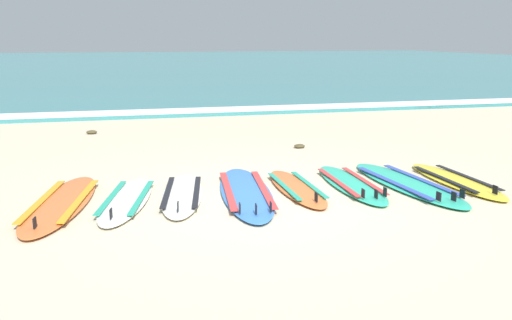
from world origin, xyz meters
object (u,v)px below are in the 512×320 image
surfboard_4 (296,188)px  surfboard_0 (61,203)px  surfboard_1 (127,200)px  surfboard_7 (456,180)px  surfboard_3 (246,192)px  surfboard_6 (407,183)px  surfboard_2 (182,194)px  surfboard_5 (351,184)px

surfboard_4 → surfboard_0: bearing=179.3°
surfboard_1 → surfboard_7: size_ratio=1.02×
surfboard_3 → surfboard_6: bearing=-3.0°
surfboard_2 → surfboard_3: (0.82, -0.09, 0.00)m
surfboard_2 → surfboard_7: same height
surfboard_3 → surfboard_4: 0.71m
surfboard_0 → surfboard_5: (3.78, -0.02, 0.00)m
surfboard_2 → surfboard_5: bearing=-1.0°
surfboard_1 → surfboard_3: bearing=-0.7°
surfboard_4 → surfboard_5: (0.79, 0.01, 0.00)m
surfboard_2 → surfboard_5: 2.31m
surfboard_3 → surfboard_6: 2.25m
surfboard_5 → surfboard_7: size_ratio=1.01×
surfboard_2 → surfboard_5: (2.31, -0.04, 0.00)m
surfboard_0 → surfboard_7: (5.29, -0.22, 0.00)m
surfboard_4 → surfboard_6: same height
surfboard_1 → surfboard_4: (2.22, 0.02, 0.00)m
surfboard_1 → surfboard_6: bearing=-2.1°
surfboard_1 → surfboard_4: size_ratio=1.10×
surfboard_5 → surfboard_3: bearing=-178.0°
surfboard_4 → surfboard_7: 2.30m
surfboard_5 → surfboard_4: bearing=-179.2°
surfboard_0 → surfboard_6: (4.54, -0.19, 0.00)m
surfboard_4 → surfboard_6: size_ratio=0.76×
surfboard_5 → surfboard_2: bearing=179.0°
surfboard_3 → surfboard_4: size_ratio=1.35×
surfboard_6 → surfboard_5: bearing=167.4°
surfboard_5 → surfboard_7: 1.52m
surfboard_0 → surfboard_2: size_ratio=1.23×
surfboard_4 → surfboard_5: size_ratio=0.92×
surfboard_6 → surfboard_2: bearing=176.1°
surfboard_2 → surfboard_1: bearing=-174.0°
surfboard_1 → surfboard_2: 0.70m
surfboard_3 → surfboard_5: (1.49, 0.05, 0.00)m
surfboard_4 → surfboard_5: bearing=0.8°
surfboard_1 → surfboard_5: 3.01m
surfboard_5 → surfboard_7: same height
surfboard_3 → surfboard_6: same height
surfboard_1 → surfboard_6: same height
surfboard_0 → surfboard_1: size_ratio=1.21×
surfboard_3 → surfboard_7: (3.00, -0.14, -0.00)m
surfboard_6 → surfboard_1: bearing=177.9°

